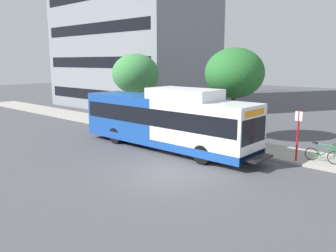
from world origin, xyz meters
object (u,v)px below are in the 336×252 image
object	(u,v)px
transit_bus	(166,120)
street_tree_near_stop	(235,73)
street_tree_mid_block	(136,74)
bicycle_parked	(323,154)
bus_stop_sign_pole	(298,132)

from	to	relation	value
transit_bus	street_tree_near_stop	world-z (taller)	street_tree_near_stop
street_tree_mid_block	bicycle_parked	bearing A→B (deg)	-96.36
bicycle_parked	street_tree_mid_block	distance (m)	16.00
bicycle_parked	street_tree_near_stop	size ratio (longest dim) A/B	0.30
transit_bus	bus_stop_sign_pole	distance (m)	7.33
transit_bus	street_tree_near_stop	size ratio (longest dim) A/B	2.09
transit_bus	bus_stop_sign_pole	size ratio (longest dim) A/B	4.71
transit_bus	street_tree_mid_block	size ratio (longest dim) A/B	2.18
bus_stop_sign_pole	street_tree_mid_block	world-z (taller)	street_tree_mid_block
bicycle_parked	transit_bus	bearing A→B (deg)	109.01
transit_bus	street_tree_mid_block	world-z (taller)	street_tree_mid_block
bus_stop_sign_pole	bicycle_parked	bearing A→B (deg)	-61.19
street_tree_near_stop	street_tree_mid_block	xyz separation A→B (m)	(0.16, 9.33, -0.26)
transit_bus	bicycle_parked	distance (m)	8.63
bus_stop_sign_pole	street_tree_mid_block	distance (m)	14.80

